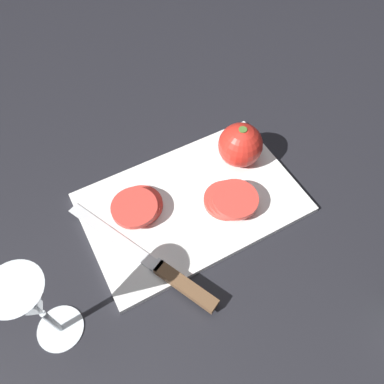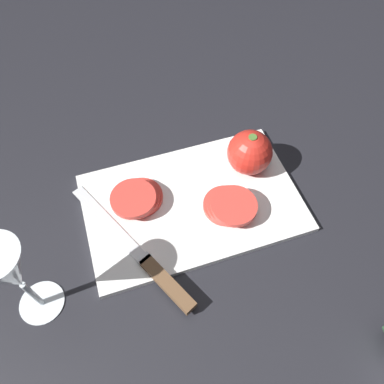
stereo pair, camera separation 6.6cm
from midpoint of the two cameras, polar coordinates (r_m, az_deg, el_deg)
ground_plane at (r=0.71m, az=4.21°, el=-0.95°), size 3.00×3.00×0.00m
cutting_board at (r=0.69m, az=2.73°, el=-1.82°), size 0.39×0.25×0.01m
wine_glass at (r=0.54m, az=-22.86°, el=-11.66°), size 0.07×0.07×0.18m
whole_tomato at (r=0.71m, az=11.44°, el=5.75°), size 0.09×0.09×0.09m
knife at (r=0.62m, az=-2.68°, el=-12.05°), size 0.15×0.29×0.01m
tomato_slice_stack_near at (r=0.67m, az=8.59°, el=-2.27°), size 0.09×0.10×0.03m
tomato_slice_stack_far at (r=0.68m, az=-5.63°, el=-1.10°), size 0.10×0.09×0.03m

